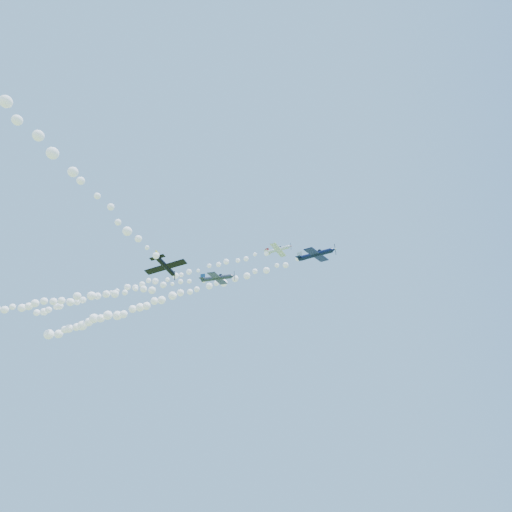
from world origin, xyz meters
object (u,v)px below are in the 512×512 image
(plane_white, at_px, (278,250))
(plane_grey, at_px, (217,278))
(plane_navy, at_px, (316,254))
(plane_black, at_px, (166,266))

(plane_white, distance_m, plane_grey, 17.08)
(plane_white, relative_size, plane_navy, 0.78)
(plane_navy, distance_m, plane_grey, 19.56)
(plane_navy, bearing_deg, plane_grey, -158.17)
(plane_grey, bearing_deg, plane_black, -106.97)
(plane_grey, bearing_deg, plane_navy, 6.54)
(plane_navy, xyz_separation_m, plane_grey, (-19.03, -2.76, -3.59))
(plane_navy, distance_m, plane_black, 29.03)
(plane_black, bearing_deg, plane_navy, -53.49)
(plane_grey, height_order, plane_black, plane_grey)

